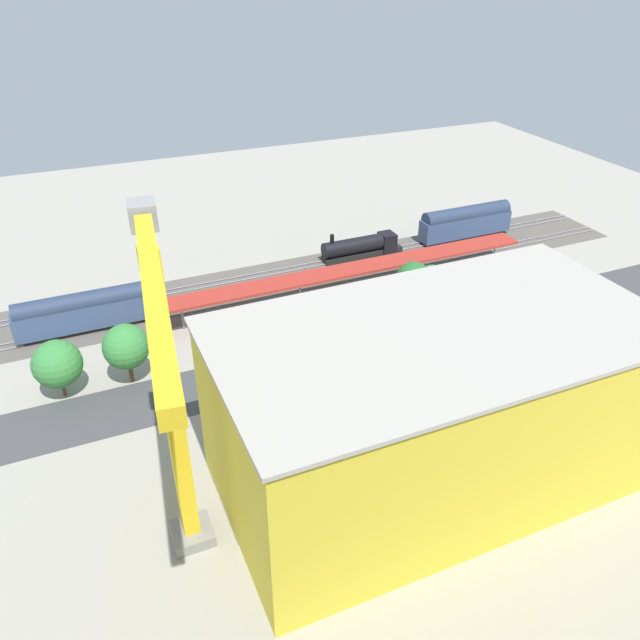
{
  "coord_description": "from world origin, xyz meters",
  "views": [
    {
      "loc": [
        31.14,
        64.34,
        45.94
      ],
      "look_at": [
        4.56,
        1.45,
        4.95
      ],
      "focal_mm": 34.73,
      "sensor_mm": 36.0,
      "label": 1
    }
  ],
  "objects_px": {
    "box_truck_0": "(264,394)",
    "street_tree_3": "(126,347)",
    "freight_coach_far": "(87,310)",
    "parked_car_0": "(517,322)",
    "parked_car_6": "(255,387)",
    "street_tree_2": "(57,364)",
    "traffic_light": "(468,318)",
    "passenger_coach": "(466,222)",
    "parked_car_3": "(392,355)",
    "platform_canopy_near": "(353,269)",
    "tower_crane": "(170,392)",
    "parked_car_4": "(347,363)",
    "street_tree_4": "(437,289)",
    "street_tree_1": "(414,280)",
    "locomotive": "(363,247)",
    "parked_car_1": "(477,334)",
    "parked_car_5": "(305,372)",
    "parked_car_2": "(436,343)",
    "street_tree_0": "(432,282)",
    "construction_building": "(433,407)"
  },
  "relations": [
    {
      "from": "passenger_coach",
      "to": "freight_coach_far",
      "type": "distance_m",
      "value": 67.1
    },
    {
      "from": "street_tree_3",
      "to": "locomotive",
      "type": "bearing_deg",
      "value": -153.07
    },
    {
      "from": "platform_canopy_near",
      "to": "passenger_coach",
      "type": "distance_m",
      "value": 30.5
    },
    {
      "from": "platform_canopy_near",
      "to": "traffic_light",
      "type": "relative_size",
      "value": 8.14
    },
    {
      "from": "parked_car_1",
      "to": "street_tree_2",
      "type": "distance_m",
      "value": 53.79
    },
    {
      "from": "locomotive",
      "to": "tower_crane",
      "type": "height_order",
      "value": "tower_crane"
    },
    {
      "from": "parked_car_0",
      "to": "construction_building",
      "type": "height_order",
      "value": "construction_building"
    },
    {
      "from": "platform_canopy_near",
      "to": "locomotive",
      "type": "distance_m",
      "value": 13.81
    },
    {
      "from": "street_tree_1",
      "to": "street_tree_3",
      "type": "relative_size",
      "value": 1.04
    },
    {
      "from": "locomotive",
      "to": "street_tree_1",
      "type": "height_order",
      "value": "street_tree_1"
    },
    {
      "from": "box_truck_0",
      "to": "street_tree_1",
      "type": "xyz_separation_m",
      "value": [
        -26.45,
        -11.68,
        4.05
      ]
    },
    {
      "from": "parked_car_4",
      "to": "street_tree_1",
      "type": "distance_m",
      "value": 17.4
    },
    {
      "from": "traffic_light",
      "to": "parked_car_5",
      "type": "bearing_deg",
      "value": -5.48
    },
    {
      "from": "freight_coach_far",
      "to": "parked_car_4",
      "type": "relative_size",
      "value": 4.17
    },
    {
      "from": "freight_coach_far",
      "to": "street_tree_1",
      "type": "height_order",
      "value": "street_tree_1"
    },
    {
      "from": "parked_car_1",
      "to": "parked_car_4",
      "type": "xyz_separation_m",
      "value": [
        19.3,
        -0.73,
        -0.0
      ]
    },
    {
      "from": "locomotive",
      "to": "passenger_coach",
      "type": "bearing_deg",
      "value": 180.0
    },
    {
      "from": "platform_canopy_near",
      "to": "street_tree_3",
      "type": "xyz_separation_m",
      "value": [
        35.01,
        10.07,
        0.98
      ]
    },
    {
      "from": "freight_coach_far",
      "to": "street_tree_3",
      "type": "xyz_separation_m",
      "value": [
        -3.49,
        14.83,
        2.05
      ]
    },
    {
      "from": "freight_coach_far",
      "to": "parked_car_3",
      "type": "bearing_deg",
      "value": 146.9
    },
    {
      "from": "parked_car_2",
      "to": "street_tree_3",
      "type": "distance_m",
      "value": 39.74
    },
    {
      "from": "locomotive",
      "to": "parked_car_1",
      "type": "xyz_separation_m",
      "value": [
        -2.7,
        29.95,
        -1.07
      ]
    },
    {
      "from": "parked_car_3",
      "to": "street_tree_1",
      "type": "bearing_deg",
      "value": -131.3
    },
    {
      "from": "parked_car_0",
      "to": "parked_car_6",
      "type": "relative_size",
      "value": 1.17
    },
    {
      "from": "tower_crane",
      "to": "parked_car_4",
      "type": "bearing_deg",
      "value": -139.88
    },
    {
      "from": "parked_car_6",
      "to": "box_truck_0",
      "type": "height_order",
      "value": "box_truck_0"
    },
    {
      "from": "street_tree_2",
      "to": "traffic_light",
      "type": "height_order",
      "value": "street_tree_2"
    },
    {
      "from": "freight_coach_far",
      "to": "parked_car_1",
      "type": "bearing_deg",
      "value": 154.41
    },
    {
      "from": "box_truck_0",
      "to": "street_tree_2",
      "type": "height_order",
      "value": "street_tree_2"
    },
    {
      "from": "parked_car_1",
      "to": "locomotive",
      "type": "bearing_deg",
      "value": -84.85
    },
    {
      "from": "parked_car_6",
      "to": "street_tree_4",
      "type": "height_order",
      "value": "street_tree_4"
    },
    {
      "from": "parked_car_2",
      "to": "street_tree_0",
      "type": "height_order",
      "value": "street_tree_0"
    },
    {
      "from": "tower_crane",
      "to": "street_tree_2",
      "type": "relative_size",
      "value": 4.11
    },
    {
      "from": "box_truck_0",
      "to": "street_tree_4",
      "type": "xyz_separation_m",
      "value": [
        -29.43,
        -10.09,
        2.63
      ]
    },
    {
      "from": "street_tree_4",
      "to": "platform_canopy_near",
      "type": "bearing_deg",
      "value": -53.28
    },
    {
      "from": "platform_canopy_near",
      "to": "box_truck_0",
      "type": "xyz_separation_m",
      "value": [
        21.42,
        20.83,
        -2.51
      ]
    },
    {
      "from": "construction_building",
      "to": "street_tree_4",
      "type": "height_order",
      "value": "construction_building"
    },
    {
      "from": "locomotive",
      "to": "street_tree_0",
      "type": "bearing_deg",
      "value": 91.26
    },
    {
      "from": "passenger_coach",
      "to": "parked_car_5",
      "type": "xyz_separation_m",
      "value": [
        43.29,
        29.05,
        -2.43
      ]
    },
    {
      "from": "parked_car_0",
      "to": "street_tree_3",
      "type": "distance_m",
      "value": 53.02
    },
    {
      "from": "parked_car_5",
      "to": "construction_building",
      "type": "distance_m",
      "value": 22.13
    },
    {
      "from": "parked_car_3",
      "to": "parked_car_6",
      "type": "relative_size",
      "value": 1.03
    },
    {
      "from": "street_tree_3",
      "to": "passenger_coach",
      "type": "bearing_deg",
      "value": -161.22
    },
    {
      "from": "parked_car_3",
      "to": "parked_car_0",
      "type": "bearing_deg",
      "value": -178.73
    },
    {
      "from": "street_tree_3",
      "to": "traffic_light",
      "type": "height_order",
      "value": "street_tree_3"
    },
    {
      "from": "street_tree_1",
      "to": "freight_coach_far",
      "type": "bearing_deg",
      "value": -17.71
    },
    {
      "from": "box_truck_0",
      "to": "street_tree_3",
      "type": "bearing_deg",
      "value": -38.36
    },
    {
      "from": "street_tree_1",
      "to": "platform_canopy_near",
      "type": "bearing_deg",
      "value": -61.2
    },
    {
      "from": "freight_coach_far",
      "to": "street_tree_0",
      "type": "xyz_separation_m",
      "value": [
        -46.32,
        14.39,
        1.95
      ]
    },
    {
      "from": "passenger_coach",
      "to": "parked_car_1",
      "type": "bearing_deg",
      "value": 58.71
    }
  ]
}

